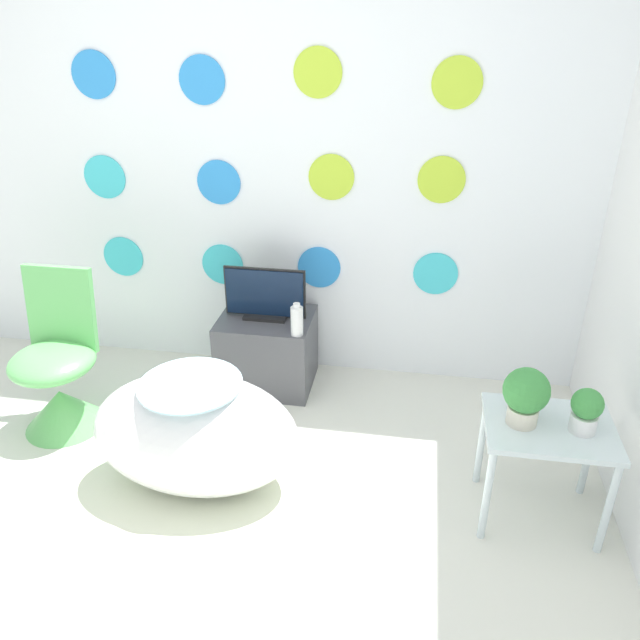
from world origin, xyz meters
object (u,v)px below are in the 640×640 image
Objects in this scene: vase at (297,320)px; potted_plant_left at (526,394)px; bathtub at (196,433)px; tv at (265,296)px; potted_plant_right at (586,410)px; chair at (59,382)px.

potted_plant_left reaches higher than vase.
bathtub is at bearing -178.33° from potted_plant_left.
tv is 1.72m from potted_plant_right.
tv is at bearing 141.42° from vase.
chair reaches higher than potted_plant_left.
potted_plant_left is (1.37, 0.04, 0.33)m from bathtub.
bathtub is at bearing -97.13° from tv.
chair is at bearing 172.97° from potted_plant_left.
chair is 1.25m from vase.
chair reaches higher than bathtub.
chair reaches higher than tv.
tv reaches higher than potted_plant_right.
tv is (0.11, 0.88, 0.27)m from bathtub.
vase is at bearing -38.58° from tv.
potted_plant_left reaches higher than potted_plant_right.
potted_plant_right is (2.44, -0.29, 0.31)m from chair.
tv is 1.52m from potted_plant_left.
chair is at bearing 173.30° from potted_plant_right.
tv is 0.27m from vase.
vase is 0.73× the size of potted_plant_left.
chair is 2.26m from potted_plant_left.
chair is 2.48m from potted_plant_right.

